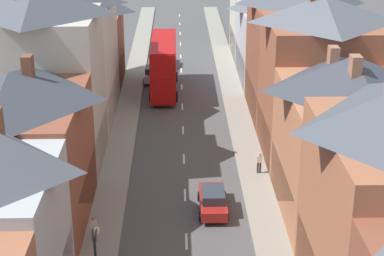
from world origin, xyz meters
TOP-DOWN VIEW (x-y plane):
  - pavement_left at (-5.10, 38.00)m, footprint 2.20×104.00m
  - pavement_right at (5.10, 38.00)m, footprint 2.20×104.00m
  - centre_line_dashes at (0.00, 36.00)m, footprint 0.14×97.80m
  - terrace_row_left at (-10.18, 21.12)m, footprint 8.00×64.92m
  - terrace_row_right at (10.19, 25.27)m, footprint 8.00×77.71m
  - double_decker_bus_lead at (-1.81, 46.66)m, footprint 2.74×10.80m
  - car_near_silver at (-1.80, 56.19)m, footprint 1.90×4.34m
  - car_parked_right_a at (-3.10, 50.09)m, footprint 1.90×3.92m
  - car_mid_black at (1.80, 21.77)m, footprint 1.90×4.46m
  - pedestrian_mid_left at (-5.52, 18.01)m, footprint 0.36×0.22m
  - pedestrian_mid_right at (5.49, 27.12)m, footprint 0.36×0.22m

SIDE VIEW (x-z plane):
  - centre_line_dashes at x=0.00m, z-range 0.00..0.01m
  - pavement_left at x=-5.10m, z-range 0.00..0.14m
  - pavement_right at x=5.10m, z-range 0.00..0.14m
  - car_mid_black at x=1.80m, z-range 0.01..1.58m
  - car_parked_right_a at x=-3.10m, z-range 0.01..1.63m
  - car_near_silver at x=-1.80m, z-range 0.01..1.65m
  - pedestrian_mid_left at x=-5.52m, z-range 0.23..1.84m
  - pedestrian_mid_right at x=5.49m, z-range 0.23..1.84m
  - double_decker_bus_lead at x=-1.81m, z-range 0.17..5.47m
  - terrace_row_left at x=-10.18m, z-range -1.35..12.78m
  - terrace_row_right at x=10.19m, z-range -0.68..12.44m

